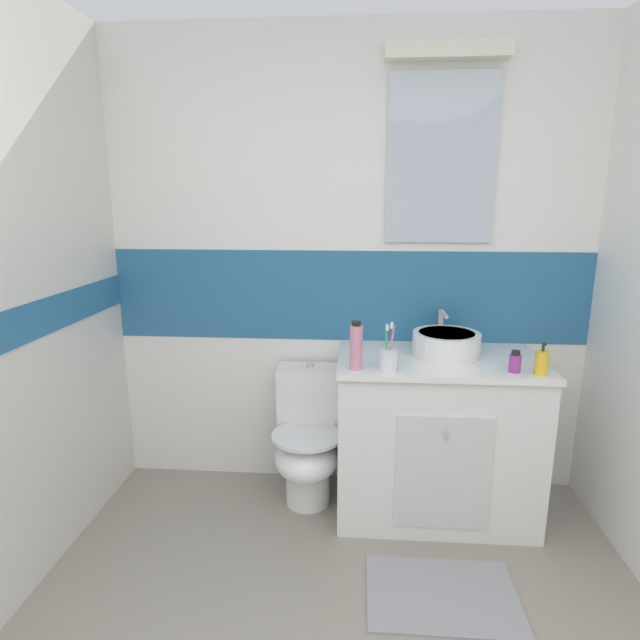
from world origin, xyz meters
name	(u,v)px	position (x,y,z in m)	size (l,w,h in m)	color
wall_back_tiled	(350,265)	(0.01, 2.45, 1.26)	(3.20, 0.20, 2.50)	white
vanity_cabinet	(435,435)	(0.47, 2.11, 0.43)	(1.01, 0.60, 0.85)	white
sink_basin	(446,343)	(0.51, 2.15, 0.91)	(0.34, 0.38, 0.20)	white
toilet	(308,441)	(-0.20, 2.15, 0.35)	(0.37, 0.50, 0.74)	white
toothbrush_cup	(388,359)	(0.20, 1.89, 0.91)	(0.08, 0.08, 0.23)	white
soap_dispenser	(542,362)	(0.89, 1.88, 0.91)	(0.06, 0.06, 0.15)	yellow
lotion_bottle_short	(515,362)	(0.78, 1.91, 0.90)	(0.05, 0.05, 0.10)	#993F99
shampoo_bottle_tall	(356,346)	(0.05, 1.89, 0.96)	(0.06, 0.06, 0.23)	pink
bath_mat	(442,595)	(0.43, 1.47, 0.01)	(0.63, 0.44, 0.01)	#99999E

